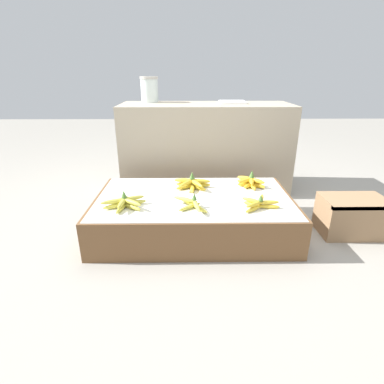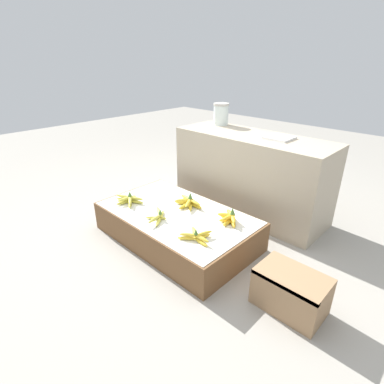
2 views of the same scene
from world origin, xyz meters
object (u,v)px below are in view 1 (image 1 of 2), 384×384
Objects in this scene: glass_jar at (149,89)px; banana_bunch_middle_midleft at (192,184)px; banana_bunch_front_midright at (259,203)px; banana_bunch_middle_midright at (250,182)px; wooden_crate at (352,216)px; banana_bunch_front_left at (125,203)px; banana_bunch_front_midleft at (192,204)px; foam_tray_white at (232,102)px.

banana_bunch_middle_midleft is at bearing -66.50° from glass_jar.
banana_bunch_middle_midright is at bearing 87.76° from banana_bunch_front_midright.
wooden_crate is 1.42m from banana_bunch_front_left.
glass_jar is (-0.35, 1.13, 0.57)m from banana_bunch_front_midleft.
banana_bunch_front_midright is 1.46m from glass_jar.
banana_bunch_front_midleft is 0.53m from banana_bunch_middle_midright.
banana_bunch_front_left is at bearing -142.18° from banana_bunch_middle_midleft.
banana_bunch_front_left is (-1.40, -0.11, 0.15)m from wooden_crate.
banana_bunch_front_midleft reaches higher than banana_bunch_front_midright.
banana_bunch_front_midleft is (0.39, -0.01, -0.01)m from banana_bunch_front_left.
banana_bunch_front_left is at bearing 179.32° from banana_bunch_front_midright.
banana_bunch_middle_midright reaches higher than wooden_crate.
wooden_crate is 1.84m from glass_jar.
banana_bunch_middle_midright is (-0.62, 0.22, 0.15)m from wooden_crate.
banana_bunch_middle_midleft is (0.39, 0.30, 0.00)m from banana_bunch_front_left.
glass_jar reaches higher than banana_bunch_middle_midright.
banana_bunch_front_left is at bearing 178.42° from banana_bunch_front_midleft.
wooden_crate is at bearing -54.08° from foam_tray_white.
banana_bunch_front_left is 1.25m from glass_jar.
banana_bunch_front_midright is 0.34m from banana_bunch_middle_midright.
banana_bunch_front_left is 0.39m from banana_bunch_front_midleft.
foam_tray_white is (0.70, -0.09, -0.10)m from glass_jar.
banana_bunch_middle_midright is 0.84m from foam_tray_white.
foam_tray_white is at bearing 93.98° from banana_bunch_middle_midright.
banana_bunch_middle_midleft reaches higher than wooden_crate.
foam_tray_white reaches higher than wooden_crate.
banana_bunch_front_midleft is 0.32m from banana_bunch_middle_midleft.
wooden_crate is at bearing -19.74° from banana_bunch_middle_midright.
banana_bunch_front_left reaches higher than banana_bunch_front_midright.
wooden_crate is 1.53× the size of banana_bunch_front_left.
banana_bunch_middle_midright is at bearing -46.45° from glass_jar.
foam_tray_white reaches higher than banana_bunch_front_midleft.
banana_bunch_middle_midright is (0.01, 0.34, 0.01)m from banana_bunch_front_midright.
foam_tray_white reaches higher than banana_bunch_front_midright.
banana_bunch_front_midright is (0.77, -0.01, -0.00)m from banana_bunch_front_left.
banana_bunch_middle_midleft is 1.30× the size of banana_bunch_middle_midright.
glass_jar is at bearing 107.17° from banana_bunch_front_midleft.
wooden_crate is 1.80× the size of banana_bunch_front_midright.
banana_bunch_middle_midleft is at bearing 169.06° from wooden_crate.
foam_tray_white is at bearing 125.92° from wooden_crate.
wooden_crate is at bearing 10.61° from banana_bunch_front_midright.
banana_bunch_middle_midleft is (-1.01, 0.20, 0.15)m from wooden_crate.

